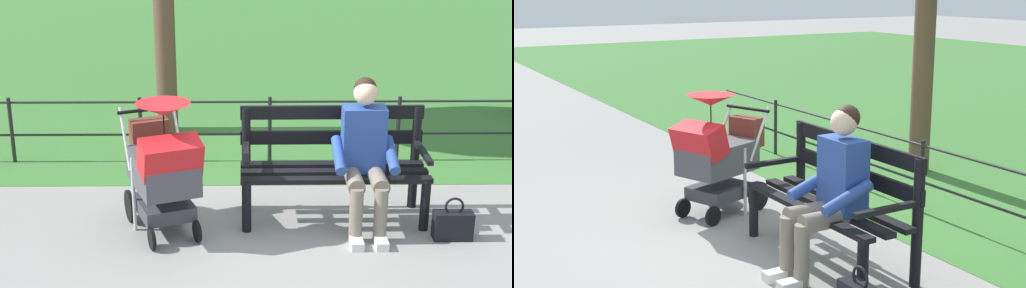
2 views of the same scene
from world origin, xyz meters
The scene contains 5 objects.
ground_plane centered at (0.00, 0.00, 0.00)m, with size 60.00×60.00×0.00m, color gray.
park_bench centered at (-0.51, -0.12, 0.53)m, with size 1.60×0.61×0.96m.
person_on_bench centered at (-0.74, 0.11, 0.68)m, with size 0.53×0.74×1.28m.
stroller centered at (0.93, 0.21, 0.59)m, with size 0.77×1.00×1.15m.
park_fence centered at (-0.28, -1.48, 0.42)m, with size 8.04×0.04×0.70m.
Camera 2 is at (-4.79, 3.01, 2.14)m, focal length 49.47 mm.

